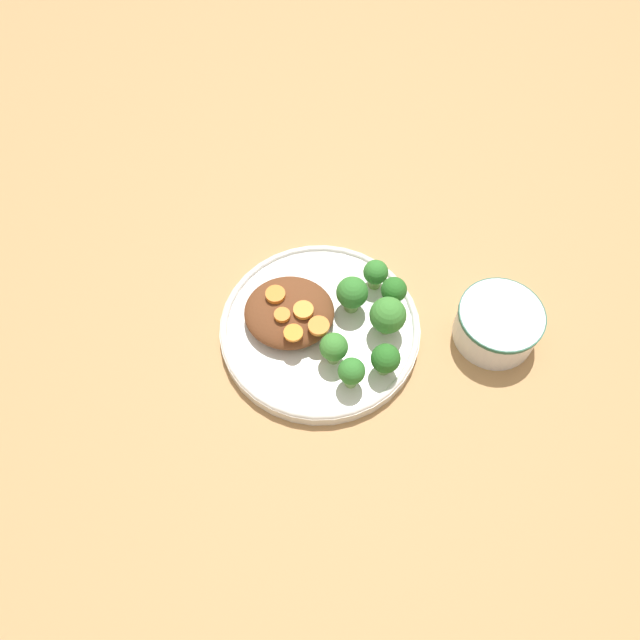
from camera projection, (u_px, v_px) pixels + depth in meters
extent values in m
plane|color=tan|center=(320.00, 333.00, 0.83)|extent=(4.00, 4.00, 0.00)
cylinder|color=silver|center=(320.00, 329.00, 0.82)|extent=(0.26, 0.26, 0.02)
torus|color=silver|center=(320.00, 326.00, 0.81)|extent=(0.26, 0.26, 0.01)
cylinder|color=silver|center=(497.00, 324.00, 0.81)|extent=(0.11, 0.11, 0.05)
cylinder|color=#235B47|center=(502.00, 315.00, 0.78)|extent=(0.11, 0.11, 0.01)
cylinder|color=white|center=(501.00, 318.00, 0.79)|extent=(0.09, 0.09, 0.01)
ellipsoid|color=brown|center=(289.00, 312.00, 0.80)|extent=(0.11, 0.12, 0.03)
cylinder|color=#7FA85B|center=(384.00, 366.00, 0.77)|extent=(0.02, 0.02, 0.02)
sphere|color=#286B23|center=(386.00, 358.00, 0.75)|extent=(0.04, 0.04, 0.04)
cylinder|color=#7FA85B|center=(333.00, 355.00, 0.78)|extent=(0.02, 0.02, 0.02)
sphere|color=#3D8433|center=(334.00, 347.00, 0.76)|extent=(0.04, 0.04, 0.04)
cylinder|color=#7FA85B|center=(351.00, 302.00, 0.82)|extent=(0.02, 0.02, 0.02)
sphere|color=#337A2D|center=(352.00, 292.00, 0.80)|extent=(0.04, 0.04, 0.04)
cylinder|color=#759E51|center=(386.00, 328.00, 0.80)|extent=(0.01, 0.01, 0.02)
sphere|color=#3D8433|center=(388.00, 318.00, 0.78)|extent=(0.05, 0.05, 0.05)
cylinder|color=#759E51|center=(375.00, 280.00, 0.84)|extent=(0.02, 0.02, 0.02)
sphere|color=#337A2D|center=(376.00, 272.00, 0.82)|extent=(0.03, 0.03, 0.03)
cylinder|color=#759E51|center=(392.00, 299.00, 0.82)|extent=(0.02, 0.02, 0.02)
sphere|color=#286B23|center=(394.00, 290.00, 0.80)|extent=(0.03, 0.03, 0.03)
cylinder|color=#759E51|center=(351.00, 379.00, 0.76)|extent=(0.02, 0.02, 0.02)
sphere|color=#337A2D|center=(352.00, 371.00, 0.74)|extent=(0.03, 0.03, 0.03)
cylinder|color=orange|center=(304.00, 308.00, 0.78)|extent=(0.03, 0.03, 0.01)
cylinder|color=orange|center=(275.00, 294.00, 0.79)|extent=(0.03, 0.03, 0.01)
cylinder|color=orange|center=(317.00, 326.00, 0.77)|extent=(0.03, 0.03, 0.01)
cylinder|color=orange|center=(293.00, 333.00, 0.77)|extent=(0.02, 0.02, 0.00)
cylinder|color=orange|center=(282.00, 315.00, 0.78)|extent=(0.02, 0.02, 0.01)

